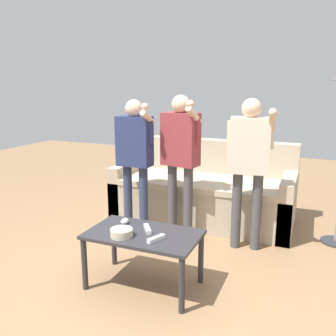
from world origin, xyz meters
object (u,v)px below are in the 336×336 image
player_center (180,150)px  player_right (249,157)px  snack_bowl (122,233)px  game_remote_wand_near (147,229)px  couch (204,193)px  game_remote_nunchuk (125,221)px  player_left (135,151)px  coffee_table (143,241)px  game_remote_wand_far (156,239)px

player_center → player_right: size_ratio=1.02×
snack_bowl → player_center: 1.22m
snack_bowl → game_remote_wand_near: bearing=52.5°
couch → game_remote_wand_near: bearing=-89.5°
player_center → snack_bowl: bearing=-92.1°
game_remote_nunchuk → player_left: player_left is taller
coffee_table → game_remote_nunchuk: game_remote_nunchuk is taller
game_remote_wand_far → game_remote_wand_near: bearing=134.2°
player_center → player_right: (0.69, -0.02, -0.01)m
snack_bowl → game_remote_wand_near: 0.22m
player_right → player_center: bearing=178.1°
snack_bowl → game_remote_wand_far: (0.27, 0.03, -0.01)m
game_remote_nunchuk → player_right: size_ratio=0.06×
couch → game_remote_wand_far: bearing=-85.0°
player_center → game_remote_wand_near: 1.07m
player_center → player_left: bearing=-168.5°
couch → game_remote_wand_near: couch is taller
game_remote_nunchuk → player_right: player_right is taller
snack_bowl → game_remote_nunchuk: 0.25m
coffee_table → player_right: (0.61, 0.99, 0.53)m
player_left → player_right: (1.15, 0.07, 0.02)m
couch → player_left: player_left is taller
snack_bowl → game_remote_wand_far: 0.27m
snack_bowl → player_left: player_left is taller
snack_bowl → couch: bearing=86.1°
player_center → game_remote_nunchuk: bearing=-98.9°
couch → game_remote_nunchuk: 1.54m
coffee_table → game_remote_wand_near: game_remote_wand_near is taller
game_remote_nunchuk → player_center: size_ratio=0.06×
player_center → couch: bearing=82.8°
game_remote_nunchuk → player_center: bearing=81.1°
snack_bowl → player_center: player_center is taller
coffee_table → player_left: (-0.54, 0.92, 0.51)m
coffee_table → player_center: size_ratio=0.59×
coffee_table → player_right: player_right is taller
coffee_table → player_right: size_ratio=0.60×
snack_bowl → game_remote_wand_far: snack_bowl is taller
couch → game_remote_wand_near: (0.01, -1.57, 0.15)m
coffee_table → player_left: player_left is taller
player_left → game_remote_wand_far: 1.30m
game_remote_wand_far → coffee_table: bearing=148.8°
snack_bowl → player_right: player_right is taller
player_left → player_right: 1.15m
couch → player_center: player_center is taller
player_center → game_remote_wand_near: size_ratio=9.88×
couch → coffee_table: size_ratio=2.36×
game_remote_wand_near → game_remote_wand_far: bearing=-45.8°
couch → player_right: 1.06m
game_remote_wand_near → player_right: bearing=57.6°
game_remote_nunchuk → game_remote_wand_far: game_remote_nunchuk is taller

